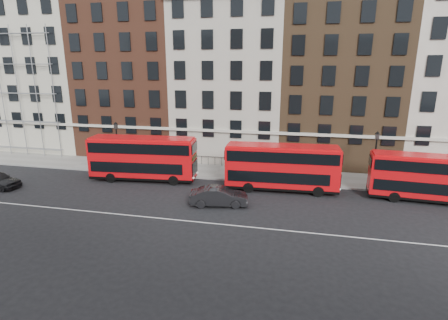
% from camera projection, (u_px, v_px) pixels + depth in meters
% --- Properties ---
extents(ground, '(120.00, 120.00, 0.00)m').
position_uv_depth(ground, '(187.00, 210.00, 28.50)').
color(ground, black).
rests_on(ground, ground).
extents(pavement, '(80.00, 5.00, 0.15)m').
position_uv_depth(pavement, '(217.00, 172.00, 38.37)').
color(pavement, gray).
rests_on(pavement, ground).
extents(kerb, '(80.00, 0.30, 0.16)m').
position_uv_depth(kerb, '(212.00, 179.00, 36.01)').
color(kerb, gray).
rests_on(kerb, ground).
extents(road_centre_line, '(70.00, 0.12, 0.01)m').
position_uv_depth(road_centre_line, '(179.00, 220.00, 26.62)').
color(road_centre_line, white).
rests_on(road_centre_line, ground).
extents(building_terrace, '(64.00, 11.95, 22.00)m').
position_uv_depth(building_terrace, '(228.00, 75.00, 42.68)').
color(building_terrace, beige).
rests_on(building_terrace, ground).
extents(bus_b, '(10.83, 3.47, 4.48)m').
position_uv_depth(bus_b, '(143.00, 158.00, 35.16)').
color(bus_b, red).
rests_on(bus_b, ground).
extents(bus_c, '(10.47, 2.99, 4.35)m').
position_uv_depth(bus_c, '(281.00, 167.00, 32.30)').
color(bus_c, red).
rests_on(bus_c, ground).
extents(bus_d, '(9.87, 3.03, 4.09)m').
position_uv_depth(bus_d, '(430.00, 177.00, 29.74)').
color(bus_d, red).
rests_on(bus_d, ground).
extents(car_front, '(5.09, 2.58, 1.60)m').
position_uv_depth(car_front, '(219.00, 196.00, 29.22)').
color(car_front, '#242326').
rests_on(car_front, ground).
extents(lamp_post_left, '(0.44, 0.44, 5.33)m').
position_uv_depth(lamp_post_left, '(117.00, 143.00, 38.34)').
color(lamp_post_left, black).
rests_on(lamp_post_left, pavement).
extents(lamp_post_right, '(0.44, 0.44, 5.33)m').
position_uv_depth(lamp_post_right, '(375.00, 156.00, 33.07)').
color(lamp_post_right, black).
rests_on(lamp_post_right, pavement).
extents(iron_railings, '(6.60, 0.06, 1.00)m').
position_uv_depth(iron_railings, '(222.00, 161.00, 40.28)').
color(iron_railings, black).
rests_on(iron_railings, pavement).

